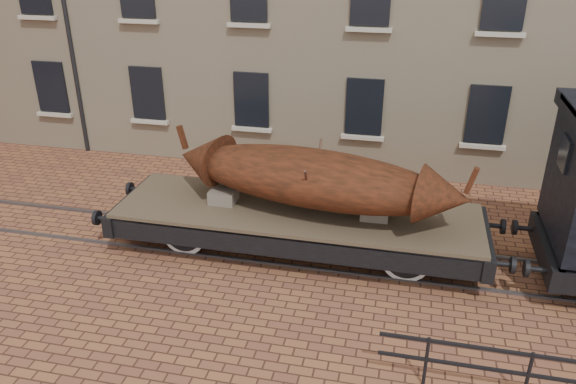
# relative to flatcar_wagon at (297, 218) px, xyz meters

# --- Properties ---
(ground) EXTENTS (90.00, 90.00, 0.00)m
(ground) POSITION_rel_flatcar_wagon_xyz_m (0.00, 0.00, -0.89)
(ground) COLOR brown
(rail_track) EXTENTS (30.00, 1.52, 0.06)m
(rail_track) POSITION_rel_flatcar_wagon_xyz_m (0.00, 0.00, -0.86)
(rail_track) COLOR #59595E
(rail_track) RESTS_ON ground
(flatcar_wagon) EXTENTS (9.49, 2.57, 1.43)m
(flatcar_wagon) POSITION_rel_flatcar_wagon_xyz_m (0.00, 0.00, 0.00)
(flatcar_wagon) COLOR #473B2C
(flatcar_wagon) RESTS_ON ground
(iron_boat) EXTENTS (6.94, 2.88, 1.65)m
(iron_boat) POSITION_rel_flatcar_wagon_xyz_m (0.36, 0.00, 1.07)
(iron_boat) COLOR #582411
(iron_boat) RESTS_ON flatcar_wagon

